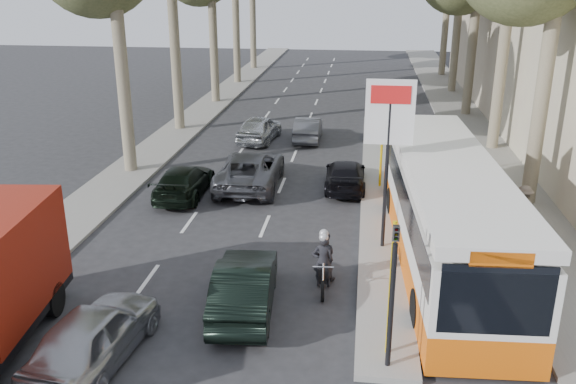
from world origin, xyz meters
name	(u,v)px	position (x,y,z in m)	size (l,w,h in m)	color
ground	(259,325)	(0.00, 0.00, 0.00)	(120.00, 120.00, 0.00)	#28282B
sidewalk_right	(463,118)	(8.60, 25.00, 0.06)	(3.20, 70.00, 0.12)	gray
median_left	(215,101)	(-8.00, 28.00, 0.06)	(2.40, 64.00, 0.12)	gray
traffic_island	(379,188)	(3.25, 11.00, 0.08)	(1.50, 26.00, 0.16)	gray
billboard	(388,141)	(3.25, 5.00, 3.70)	(1.50, 12.10, 5.60)	yellow
traffic_light_island	(393,274)	(3.25, -1.50, 2.49)	(0.16, 0.41, 3.60)	black
silver_hatchback	(94,335)	(-3.50, -2.00, 0.72)	(1.71, 4.24, 1.45)	#A1A3A9
dark_hatchback	(245,285)	(-0.50, 0.78, 0.71)	(1.50, 4.32, 1.42)	black
queue_car_a	(250,170)	(-2.20, 10.70, 0.75)	(2.48, 5.37, 1.49)	#4A4B51
queue_car_b	(345,175)	(1.80, 10.97, 0.59)	(1.66, 4.09, 1.19)	black
queue_car_c	(259,128)	(-3.08, 18.05, 0.71)	(1.69, 4.19, 1.43)	#ADB2B6
queue_car_d	(308,129)	(-0.50, 18.59, 0.64)	(1.35, 3.86, 1.27)	#484A50
queue_car_e	(184,181)	(-4.65, 9.19, 0.63)	(1.77, 4.35, 1.26)	black
city_bus	(445,208)	(5.09, 4.56, 1.74)	(3.37, 12.66, 3.30)	orange
motorcycle	(323,260)	(1.49, 2.42, 0.78)	(0.75, 2.03, 1.72)	black
pedestrian_near	(524,246)	(7.37, 3.86, 0.92)	(0.94, 0.46, 1.60)	#44354F
pedestrian_far	(523,208)	(8.07, 7.04, 0.93)	(1.05, 0.47, 1.62)	#66594C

